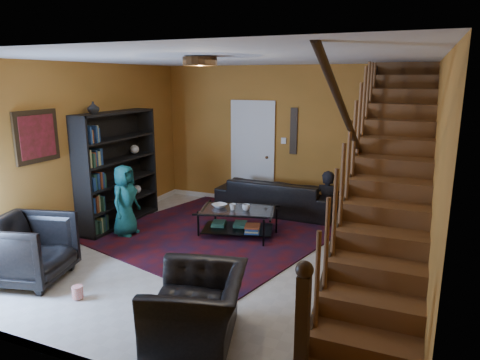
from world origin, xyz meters
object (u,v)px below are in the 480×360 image
object	(u,v)px
bookshelf	(118,171)
coffee_table	(238,220)
sofa	(277,196)
armchair_left	(29,250)
armchair_right	(197,307)

from	to	relation	value
bookshelf	coffee_table	distance (m)	2.29
sofa	bookshelf	bearing A→B (deg)	36.98
sofa	armchair_left	distance (m)	4.46
bookshelf	armchair_right	bearing A→B (deg)	-41.11
sofa	coffee_table	size ratio (longest dim) A/B	1.71
bookshelf	sofa	distance (m)	3.00
sofa	armchair_left	xyz separation A→B (m)	(-2.03, -3.97, 0.09)
bookshelf	coffee_table	bearing A→B (deg)	6.81
bookshelf	armchair_left	world-z (taller)	bookshelf
armchair_left	coffee_table	world-z (taller)	armchair_left
armchair_left	coffee_table	distance (m)	3.12
bookshelf	armchair_left	distance (m)	2.36
sofa	armchair_left	world-z (taller)	armchair_left
armchair_left	armchair_right	xyz separation A→B (m)	(2.57, -0.29, -0.08)
armchair_right	coffee_table	world-z (taller)	armchair_right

